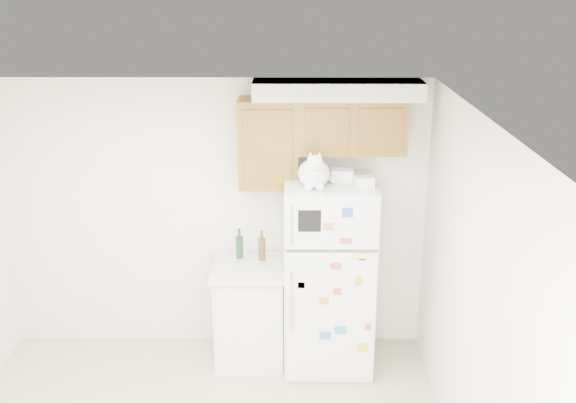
{
  "coord_description": "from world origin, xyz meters",
  "views": [
    {
      "loc": [
        0.69,
        -3.69,
        3.36
      ],
      "look_at": [
        0.67,
        1.55,
        1.55
      ],
      "focal_mm": 42.0,
      "sensor_mm": 36.0,
      "label": 1
    }
  ],
  "objects_px": {
    "refrigerator": "(328,276)",
    "bottle_amber": "(262,245)",
    "bottle_green": "(239,243)",
    "cat": "(314,172)",
    "base_counter": "(250,311)",
    "storage_box_front": "(364,182)",
    "storage_box_back": "(343,175)"
  },
  "relations": [
    {
      "from": "storage_box_back",
      "to": "bottle_amber",
      "type": "distance_m",
      "value": 0.98
    },
    {
      "from": "refrigerator",
      "to": "cat",
      "type": "height_order",
      "value": "cat"
    },
    {
      "from": "refrigerator",
      "to": "storage_box_front",
      "type": "bearing_deg",
      "value": -27.84
    },
    {
      "from": "storage_box_back",
      "to": "bottle_amber",
      "type": "bearing_deg",
      "value": 172.41
    },
    {
      "from": "refrigerator",
      "to": "bottle_amber",
      "type": "xyz_separation_m",
      "value": [
        -0.58,
        0.18,
        0.21
      ]
    },
    {
      "from": "refrigerator",
      "to": "storage_box_front",
      "type": "distance_m",
      "value": 0.94
    },
    {
      "from": "refrigerator",
      "to": "base_counter",
      "type": "xyz_separation_m",
      "value": [
        -0.69,
        0.07,
        -0.39
      ]
    },
    {
      "from": "cat",
      "to": "bottle_amber",
      "type": "height_order",
      "value": "cat"
    },
    {
      "from": "cat",
      "to": "storage_box_front",
      "type": "distance_m",
      "value": 0.41
    },
    {
      "from": "base_counter",
      "to": "cat",
      "type": "height_order",
      "value": "cat"
    },
    {
      "from": "bottle_green",
      "to": "bottle_amber",
      "type": "height_order",
      "value": "same"
    },
    {
      "from": "base_counter",
      "to": "cat",
      "type": "relative_size",
      "value": 1.97
    },
    {
      "from": "bottle_green",
      "to": "bottle_amber",
      "type": "relative_size",
      "value": 1.0
    },
    {
      "from": "refrigerator",
      "to": "bottle_green",
      "type": "relative_size",
      "value": 6.12
    },
    {
      "from": "refrigerator",
      "to": "cat",
      "type": "distance_m",
      "value": 0.99
    },
    {
      "from": "refrigerator",
      "to": "bottle_amber",
      "type": "distance_m",
      "value": 0.64
    },
    {
      "from": "storage_box_front",
      "to": "bottle_amber",
      "type": "height_order",
      "value": "storage_box_front"
    },
    {
      "from": "bottle_green",
      "to": "refrigerator",
      "type": "bearing_deg",
      "value": -15.98
    },
    {
      "from": "base_counter",
      "to": "bottle_green",
      "type": "relative_size",
      "value": 3.31
    },
    {
      "from": "bottle_green",
      "to": "bottle_amber",
      "type": "distance_m",
      "value": 0.21
    },
    {
      "from": "refrigerator",
      "to": "bottle_amber",
      "type": "height_order",
      "value": "refrigerator"
    },
    {
      "from": "base_counter",
      "to": "storage_box_front",
      "type": "distance_m",
      "value": 1.61
    },
    {
      "from": "base_counter",
      "to": "bottle_green",
      "type": "height_order",
      "value": "bottle_green"
    },
    {
      "from": "cat",
      "to": "refrigerator",
      "type": "bearing_deg",
      "value": 43.4
    },
    {
      "from": "bottle_green",
      "to": "cat",
      "type": "bearing_deg",
      "value": -28.87
    },
    {
      "from": "cat",
      "to": "bottle_amber",
      "type": "distance_m",
      "value": 0.94
    },
    {
      "from": "base_counter",
      "to": "bottle_amber",
      "type": "bearing_deg",
      "value": 44.86
    },
    {
      "from": "cat",
      "to": "storage_box_front",
      "type": "xyz_separation_m",
      "value": [
        0.4,
        -0.01,
        -0.08
      ]
    },
    {
      "from": "cat",
      "to": "bottle_green",
      "type": "relative_size",
      "value": 1.68
    },
    {
      "from": "bottle_amber",
      "to": "refrigerator",
      "type": "bearing_deg",
      "value": -17.36
    },
    {
      "from": "bottle_amber",
      "to": "bottle_green",
      "type": "bearing_deg",
      "value": 168.11
    },
    {
      "from": "storage_box_back",
      "to": "storage_box_front",
      "type": "xyz_separation_m",
      "value": [
        0.16,
        -0.17,
        -0.01
      ]
    }
  ]
}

